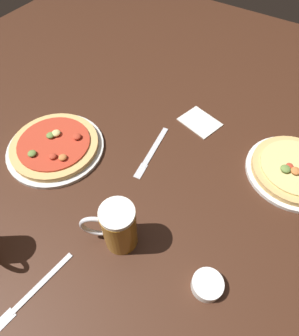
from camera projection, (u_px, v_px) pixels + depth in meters
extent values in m
cube|color=#3D2114|center=(150.00, 174.00, 0.93)|extent=(2.40, 2.40, 0.03)
cylinder|color=silver|center=(56.00, 148.00, 0.97)|extent=(0.32, 0.32, 0.01)
cylinder|color=tan|center=(55.00, 145.00, 0.96)|extent=(0.29, 0.29, 0.02)
cylinder|color=#B73823|center=(54.00, 143.00, 0.95)|extent=(0.24, 0.24, 0.01)
ellipsoid|color=#B73823|center=(53.00, 156.00, 0.90)|extent=(0.02, 0.02, 0.01)
ellipsoid|color=#C67038|center=(63.00, 157.00, 0.90)|extent=(0.03, 0.03, 0.01)
ellipsoid|color=olive|center=(50.00, 135.00, 0.96)|extent=(0.03, 0.03, 0.01)
ellipsoid|color=olive|center=(32.00, 153.00, 0.91)|extent=(0.03, 0.03, 0.01)
ellipsoid|color=#DBC67A|center=(56.00, 133.00, 0.96)|extent=(0.03, 0.03, 0.01)
ellipsoid|color=#B73823|center=(77.00, 137.00, 0.95)|extent=(0.03, 0.03, 0.01)
cylinder|color=silver|center=(293.00, 172.00, 0.91)|extent=(0.29, 0.29, 0.01)
cylinder|color=tan|center=(295.00, 169.00, 0.90)|extent=(0.26, 0.26, 0.02)
cylinder|color=#DBC67A|center=(296.00, 167.00, 0.89)|extent=(0.22, 0.22, 0.01)
ellipsoid|color=olive|center=(286.00, 169.00, 0.87)|extent=(0.03, 0.03, 0.02)
ellipsoid|color=#B73823|center=(290.00, 166.00, 0.88)|extent=(0.02, 0.02, 0.01)
ellipsoid|color=#C67038|center=(296.00, 171.00, 0.87)|extent=(0.03, 0.03, 0.01)
cylinder|color=#9E6619|center=(120.00, 228.00, 0.73)|extent=(0.09, 0.09, 0.15)
cylinder|color=white|center=(117.00, 213.00, 0.66)|extent=(0.09, 0.09, 0.01)
torus|color=silver|center=(98.00, 226.00, 0.73)|extent=(0.09, 0.06, 0.09)
cylinder|color=white|center=(207.00, 285.00, 0.70)|extent=(0.08, 0.08, 0.03)
cube|color=silver|center=(200.00, 122.00, 1.05)|extent=(0.16, 0.14, 0.01)
cube|color=silver|center=(43.00, 282.00, 0.72)|extent=(0.04, 0.18, 0.01)
cube|color=silver|center=(5.00, 319.00, 0.67)|extent=(0.03, 0.05, 0.00)
cube|color=silver|center=(155.00, 147.00, 0.98)|extent=(0.04, 0.19, 0.01)
cube|color=silver|center=(141.00, 171.00, 0.92)|extent=(0.03, 0.06, 0.00)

